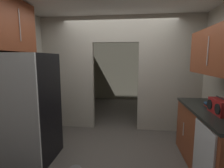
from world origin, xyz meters
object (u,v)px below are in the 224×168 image
object	(u,v)px
refrigerator	(26,108)
boombox	(220,107)
book_stack	(209,105)
dishwasher	(203,160)

from	to	relation	value
refrigerator	boombox	xyz separation A→B (m)	(2.83, -0.15, 0.16)
boombox	book_stack	world-z (taller)	boombox
dishwasher	boombox	bearing A→B (deg)	45.40
boombox	book_stack	xyz separation A→B (m)	(0.02, 0.37, -0.07)
book_stack	dishwasher	bearing A→B (deg)	-114.83
refrigerator	dishwasher	xyz separation A→B (m)	(2.54, -0.45, -0.43)
boombox	book_stack	size ratio (longest dim) A/B	2.35
boombox	book_stack	distance (m)	0.38
dishwasher	boombox	size ratio (longest dim) A/B	2.30
refrigerator	dishwasher	size ratio (longest dim) A/B	2.01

